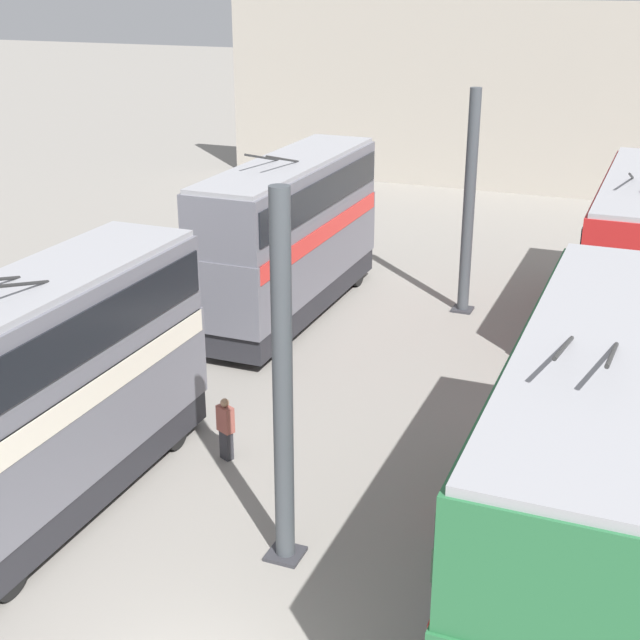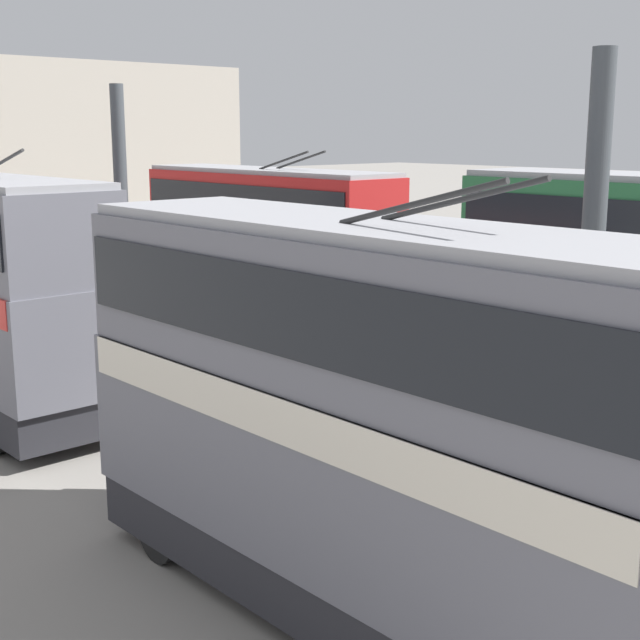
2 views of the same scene
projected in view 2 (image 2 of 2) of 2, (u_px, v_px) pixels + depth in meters
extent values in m
cylinder|color=#42474C|center=(590.00, 287.00, 14.51)|extent=(0.38, 0.38, 7.53)
cube|color=#333338|center=(576.00, 500.00, 15.29)|extent=(0.69, 0.69, 0.08)
cylinder|color=#42474C|center=(122.00, 220.00, 25.41)|extent=(0.38, 0.38, 7.53)
cube|color=#333338|center=(128.00, 346.00, 26.18)|extent=(0.69, 0.69, 0.08)
cylinder|color=black|center=(554.00, 360.00, 22.83)|extent=(1.01, 0.30, 1.01)
cylinder|color=black|center=(504.00, 374.00, 21.45)|extent=(1.01, 0.30, 1.01)
cube|color=black|center=(489.00, 286.00, 22.72)|extent=(0.12, 2.30, 1.40)
cylinder|color=black|center=(225.00, 287.00, 33.14)|extent=(1.09, 0.30, 1.09)
cylinder|color=black|center=(178.00, 294.00, 31.76)|extent=(1.09, 0.30, 1.09)
cylinder|color=black|center=(366.00, 318.00, 27.75)|extent=(1.09, 0.30, 1.09)
cylinder|color=black|center=(316.00, 327.00, 26.38)|extent=(1.09, 0.30, 1.09)
cube|color=#28282D|center=(267.00, 301.00, 29.65)|extent=(10.21, 2.45, 0.80)
cube|color=red|center=(267.00, 260.00, 29.36)|extent=(10.42, 2.50, 1.98)
cube|color=silver|center=(267.00, 238.00, 29.21)|extent=(10.11, 2.54, 0.55)
cube|color=red|center=(266.00, 201.00, 28.96)|extent=(10.31, 2.43, 1.84)
cube|color=black|center=(266.00, 199.00, 28.94)|extent=(10.00, 2.51, 1.01)
cube|color=#9E9EA3|center=(266.00, 171.00, 28.76)|extent=(10.21, 2.25, 0.14)
cube|color=black|center=(180.00, 240.00, 33.06)|extent=(0.12, 2.30, 1.27)
cylinder|color=#282828|center=(300.00, 160.00, 27.97)|extent=(2.35, 0.07, 0.65)
cylinder|color=#282828|center=(283.00, 161.00, 27.51)|extent=(2.35, 0.07, 0.65)
cylinder|color=black|center=(272.00, 494.00, 14.53)|extent=(0.90, 0.30, 0.90)
cylinder|color=black|center=(162.00, 532.00, 13.15)|extent=(0.90, 0.30, 0.90)
cube|color=#28282D|center=(361.00, 574.00, 11.54)|extent=(8.86, 2.45, 0.75)
cube|color=slate|center=(362.00, 466.00, 11.23)|extent=(9.04, 2.50, 2.24)
cube|color=silver|center=(363.00, 402.00, 11.05)|extent=(8.77, 2.54, 0.55)
cube|color=slate|center=(364.00, 308.00, 10.80)|extent=(8.95, 2.43, 1.83)
cube|color=black|center=(364.00, 300.00, 10.78)|extent=(8.68, 2.51, 1.01)
cube|color=#9E9EA3|center=(365.00, 227.00, 10.60)|extent=(8.86, 2.25, 0.14)
cube|color=black|center=(169.00, 377.00, 14.42)|extent=(0.12, 2.30, 1.43)
cylinder|color=#282828|center=(459.00, 200.00, 9.93)|extent=(2.35, 0.07, 0.65)
cylinder|color=#282828|center=(417.00, 204.00, 9.47)|extent=(2.35, 0.07, 0.65)
cylinder|color=black|center=(92.00, 405.00, 18.91)|extent=(1.08, 0.30, 1.08)
cylinder|color=#282828|center=(0.00, 163.00, 18.99)|extent=(2.35, 0.07, 0.65)
cube|color=#2D2D33|center=(336.00, 476.00, 15.50)|extent=(0.31, 0.36, 0.74)
cube|color=#934C42|center=(336.00, 438.00, 15.35)|extent=(0.39, 0.48, 0.64)
sphere|color=#A37A5B|center=(336.00, 414.00, 15.27)|extent=(0.21, 0.21, 0.21)
cylinder|color=#933828|center=(557.00, 411.00, 18.97)|extent=(0.63, 0.63, 0.81)
cylinder|color=#933828|center=(557.00, 411.00, 18.97)|extent=(0.66, 0.66, 0.04)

